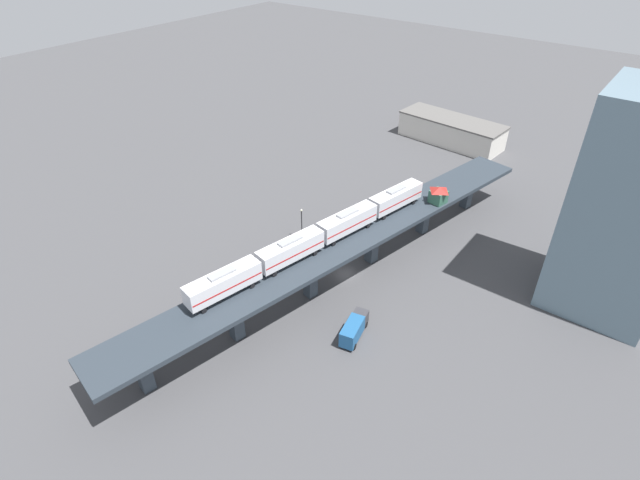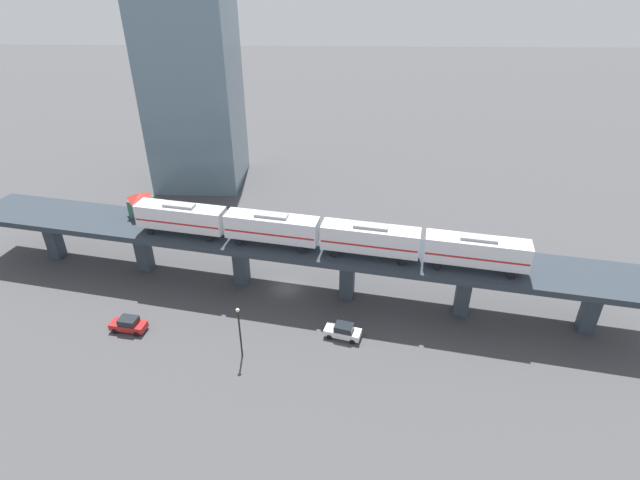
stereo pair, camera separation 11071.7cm
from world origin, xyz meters
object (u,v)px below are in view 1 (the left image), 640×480
street_car_red (360,211)px  street_car_white (277,271)px  street_lamp (302,222)px  signal_hut (439,194)px  warehouse_building (451,130)px  subway_train (320,235)px  office_tower (630,209)px  delivery_truck (354,328)px

street_car_red → street_car_white: same height
street_car_red → street_lamp: street_lamp is taller
signal_hut → warehouse_building: size_ratio=0.13×
street_car_white → warehouse_building: (-0.85, 73.78, 2.47)m
subway_train → street_lamp: bearing=142.1°
street_car_red → office_tower: (46.98, 1.48, 17.06)m
subway_train → delivery_truck: (12.22, -7.28, -8.52)m
office_tower → signal_hut: bearing=178.3°
office_tower → subway_train: bearing=-148.0°
signal_hut → office_tower: 31.96m
street_car_white → office_tower: size_ratio=0.13×
subway_train → street_car_red: subway_train is taller
signal_hut → delivery_truck: 34.13m
delivery_truck → street_car_white: bearing=167.9°
delivery_truck → street_lamp: size_ratio=1.08×
street_car_red → warehouse_building: warehouse_building is taller
street_car_red → delivery_truck: size_ratio=0.62×
street_car_red → warehouse_building: (-1.30, 47.34, 2.47)m
street_lamp → warehouse_building: size_ratio=0.24×
delivery_truck → street_lamp: 28.43m
subway_train → delivery_truck: bearing=-30.8°
delivery_truck → subway_train: bearing=149.2°
subway_train → street_lamp: (-11.18, 8.70, -6.17)m
street_car_white → street_lamp: street_lamp is taller
signal_hut → street_car_red: (-16.18, -2.38, -8.60)m
street_lamp → warehouse_building: (2.77, 62.06, -0.70)m
subway_train → street_car_red: 26.21m
street_car_red → warehouse_building: bearing=91.6°
subway_train → office_tower: bearing=32.0°
signal_hut → delivery_truck: signal_hut is taller
delivery_truck → office_tower: 45.43m
signal_hut → delivery_truck: (3.16, -33.08, -7.78)m
warehouse_building → delivery_truck: bearing=-75.2°
street_car_red → delivery_truck: delivery_truck is taller
delivery_truck → warehouse_building: (-20.63, 78.04, 1.65)m
subway_train → signal_hut: (9.06, 25.81, -0.74)m
street_car_white → office_tower: 57.63m
street_car_white → office_tower: office_tower is taller
street_car_red → subway_train: bearing=-73.1°
signal_hut → street_car_red: 18.47m
street_car_white → warehouse_building: size_ratio=0.16×
street_lamp → office_tower: size_ratio=0.19×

